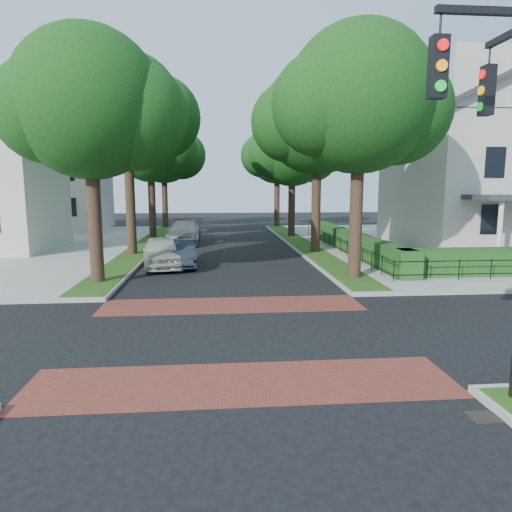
# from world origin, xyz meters

# --- Properties ---
(ground) EXTENTS (120.00, 120.00, 0.00)m
(ground) POSITION_xyz_m (0.00, 0.00, 0.00)
(ground) COLOR black
(ground) RESTS_ON ground
(sidewalk_ne) EXTENTS (30.00, 30.00, 0.15)m
(sidewalk_ne) POSITION_xyz_m (19.50, 19.00, 0.07)
(sidewalk_ne) COLOR gray
(sidewalk_ne) RESTS_ON ground
(crosswalk_far) EXTENTS (9.00, 2.20, 0.01)m
(crosswalk_far) POSITION_xyz_m (0.00, 3.20, 0.01)
(crosswalk_far) COLOR maroon
(crosswalk_far) RESTS_ON ground
(crosswalk_near) EXTENTS (9.00, 2.20, 0.01)m
(crosswalk_near) POSITION_xyz_m (0.00, -3.20, 0.01)
(crosswalk_near) COLOR maroon
(crosswalk_near) RESTS_ON ground
(storm_drain) EXTENTS (0.65, 0.45, 0.01)m
(storm_drain) POSITION_xyz_m (4.30, -5.00, 0.01)
(storm_drain) COLOR black
(storm_drain) RESTS_ON ground
(grass_strip_ne) EXTENTS (1.60, 29.80, 0.02)m
(grass_strip_ne) POSITION_xyz_m (5.40, 19.10, 0.16)
(grass_strip_ne) COLOR #203F12
(grass_strip_ne) RESTS_ON sidewalk_ne
(grass_strip_nw) EXTENTS (1.60, 29.80, 0.02)m
(grass_strip_nw) POSITION_xyz_m (-5.40, 19.10, 0.16)
(grass_strip_nw) COLOR #203F12
(grass_strip_nw) RESTS_ON sidewalk_nw
(tree_right_near) EXTENTS (7.75, 6.67, 10.66)m
(tree_right_near) POSITION_xyz_m (5.60, 7.24, 7.63)
(tree_right_near) COLOR black
(tree_right_near) RESTS_ON sidewalk_ne
(tree_right_mid) EXTENTS (8.25, 7.09, 11.22)m
(tree_right_mid) POSITION_xyz_m (5.61, 15.25, 7.99)
(tree_right_mid) COLOR black
(tree_right_mid) RESTS_ON sidewalk_ne
(tree_right_far) EXTENTS (7.25, 6.23, 9.74)m
(tree_right_far) POSITION_xyz_m (5.60, 24.22, 6.91)
(tree_right_far) COLOR black
(tree_right_far) RESTS_ON sidewalk_ne
(tree_right_back) EXTENTS (7.50, 6.45, 10.20)m
(tree_right_back) POSITION_xyz_m (5.60, 33.23, 7.27)
(tree_right_back) COLOR black
(tree_right_back) RESTS_ON sidewalk_ne
(tree_left_near) EXTENTS (7.50, 6.45, 10.20)m
(tree_left_near) POSITION_xyz_m (-5.40, 7.23, 7.27)
(tree_left_near) COLOR black
(tree_left_near) RESTS_ON sidewalk_nw
(tree_left_mid) EXTENTS (8.00, 6.88, 11.48)m
(tree_left_mid) POSITION_xyz_m (-5.39, 15.24, 8.34)
(tree_left_mid) COLOR black
(tree_left_mid) RESTS_ON sidewalk_nw
(tree_left_far) EXTENTS (7.00, 6.02, 9.86)m
(tree_left_far) POSITION_xyz_m (-5.40, 24.22, 7.12)
(tree_left_far) COLOR black
(tree_left_far) RESTS_ON sidewalk_nw
(tree_left_back) EXTENTS (7.75, 6.66, 10.44)m
(tree_left_back) POSITION_xyz_m (-5.40, 33.24, 7.41)
(tree_left_back) COLOR black
(tree_left_back) RESTS_ON sidewalk_nw
(hedge_main_road) EXTENTS (1.00, 18.00, 1.20)m
(hedge_main_road) POSITION_xyz_m (7.70, 15.00, 0.75)
(hedge_main_road) COLOR #153D16
(hedge_main_road) RESTS_ON sidewalk_ne
(fence_main_road) EXTENTS (0.06, 18.00, 0.90)m
(fence_main_road) POSITION_xyz_m (6.90, 15.00, 0.60)
(fence_main_road) COLOR black
(fence_main_road) RESTS_ON sidewalk_ne
(house_victorian) EXTENTS (13.00, 13.05, 12.48)m
(house_victorian) POSITION_xyz_m (17.51, 15.92, 6.02)
(house_victorian) COLOR beige
(house_victorian) RESTS_ON sidewalk_ne
(house_left_far) EXTENTS (10.00, 9.00, 10.14)m
(house_left_far) POSITION_xyz_m (-15.49, 31.99, 5.04)
(house_left_far) COLOR beige
(house_left_far) RESTS_ON sidewalk_nw
(parked_car_front) EXTENTS (2.63, 4.88, 1.58)m
(parked_car_front) POSITION_xyz_m (-3.30, 11.03, 0.79)
(parked_car_front) COLOR beige
(parked_car_front) RESTS_ON ground
(parked_car_middle) EXTENTS (1.80, 4.27, 1.37)m
(parked_car_middle) POSITION_xyz_m (-2.33, 11.16, 0.69)
(parked_car_middle) COLOR #202731
(parked_car_middle) RESTS_ON ground
(parked_car_rear) EXTENTS (2.33, 5.60, 1.62)m
(parked_car_rear) POSITION_xyz_m (-2.84, 20.81, 0.81)
(parked_car_rear) COLOR slate
(parked_car_rear) RESTS_ON ground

